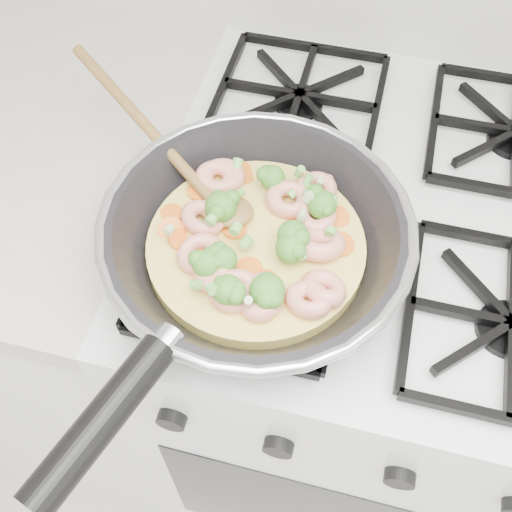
# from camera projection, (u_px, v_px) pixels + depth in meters

# --- Properties ---
(stove) EXTENTS (0.60, 0.60, 0.92)m
(stove) POSITION_uv_depth(u_px,v_px,m) (347.00, 352.00, 1.15)
(stove) COLOR white
(stove) RESTS_ON ground
(skillet) EXTENTS (0.46, 0.52, 0.11)m
(skillet) POSITION_uv_depth(u_px,v_px,m) (254.00, 242.00, 0.67)
(skillet) COLOR black
(skillet) RESTS_ON stove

